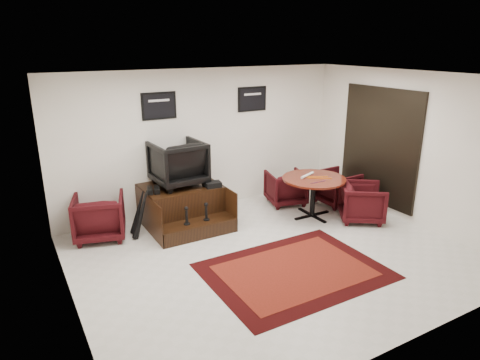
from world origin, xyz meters
The scene contains 16 objects.
ground centered at (0.00, 0.00, 0.00)m, with size 6.00×6.00×0.00m, color silver.
room_shell centered at (0.41, 0.12, 1.79)m, with size 6.02×5.02×2.81m.
area_rug centered at (0.00, -0.58, 0.01)m, with size 2.58×1.94×0.01m.
shine_podium centered at (-0.75, 1.90, 0.34)m, with size 1.41×1.46×0.73m.
shine_chair centered at (-0.75, 2.04, 1.19)m, with size 0.89×0.83×0.92m, color black.
shoes_pair centered at (-1.31, 1.85, 0.78)m, with size 0.28×0.31×0.10m.
polish_kit centered at (-0.26, 1.60, 0.78)m, with size 0.29×0.20×0.10m, color black.
umbrella_black centered at (-1.61, 1.68, 0.44)m, with size 0.33×0.12×0.89m, color black, non-canonical shape.
umbrella_hooked centered at (-1.60, 1.91, 0.40)m, with size 0.30×0.11×0.80m, color black, non-canonical shape.
armchair_side centered at (-2.24, 2.04, 0.43)m, with size 0.83×0.78×0.85m, color black.
meeting_table centered at (1.58, 0.96, 0.70)m, with size 1.21×1.21×0.79m.
table_chair_back centered at (1.54, 1.81, 0.38)m, with size 0.74×0.70×0.77m, color black.
table_chair_window centered at (2.47, 1.27, 0.39)m, with size 0.76×0.71×0.78m, color black.
table_chair_corner centered at (2.27, 0.35, 0.40)m, with size 0.77×0.72×0.80m, color black.
paper_roll centered at (1.53, 1.10, 0.82)m, with size 0.05×0.05×0.42m, color white.
table_clutter centered at (1.62, 0.89, 0.80)m, with size 0.56×0.38×0.01m.
Camera 1 is at (-3.51, -5.10, 3.27)m, focal length 32.00 mm.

